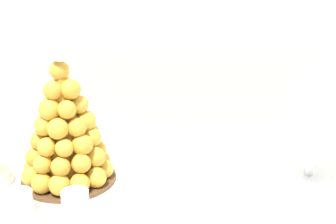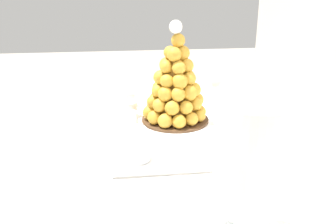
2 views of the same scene
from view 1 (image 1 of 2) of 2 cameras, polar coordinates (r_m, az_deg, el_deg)
The scene contains 9 objects.
buffet_table at distance 1.12m, azimuth 1.71°, elevation -13.91°, with size 1.63×0.93×0.79m.
serving_tray at distance 1.07m, azimuth -10.25°, elevation -9.34°, with size 0.60×0.36×0.02m.
croquembouche at distance 1.06m, azimuth -12.95°, elevation -2.44°, with size 0.22×0.22×0.33m.
dessert_cup_mid_left at distance 0.99m, azimuth -18.39°, elevation -11.05°, with size 0.06×0.06×0.05m.
dessert_cup_centre at distance 0.95m, azimuth -11.71°, elevation -11.49°, with size 0.06×0.06×0.06m.
dessert_cup_mid_right at distance 0.95m, azimuth -4.57°, elevation -11.48°, with size 0.06×0.06×0.05m.
dessert_cup_right at distance 0.95m, azimuth 1.62°, elevation -11.49°, with size 0.06×0.06×0.05m.
macaron_goblet at distance 1.10m, azimuth 18.23°, elevation -0.52°, with size 0.13×0.13×0.26m.
wine_glass at distance 1.26m, azimuth -16.23°, elevation -0.71°, with size 0.07×0.07×0.14m.
Camera 1 is at (-0.01, -0.94, 1.30)m, focal length 47.81 mm.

